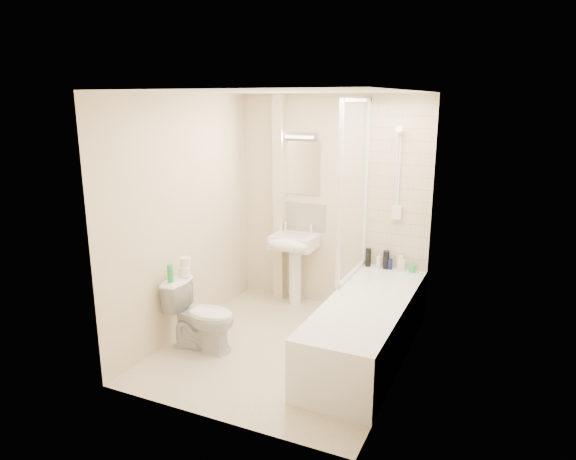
% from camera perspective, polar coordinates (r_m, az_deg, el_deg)
% --- Properties ---
extents(floor, '(2.50, 2.50, 0.00)m').
position_cam_1_polar(floor, '(5.09, -0.36, -12.99)').
color(floor, beige).
rests_on(floor, ground).
extents(wall_back, '(2.20, 0.02, 2.40)m').
position_cam_1_polar(wall_back, '(5.79, 4.86, 2.97)').
color(wall_back, beige).
rests_on(wall_back, ground).
extents(wall_left, '(0.02, 2.50, 2.40)m').
position_cam_1_polar(wall_left, '(5.21, -11.42, 1.45)').
color(wall_left, beige).
rests_on(wall_left, ground).
extents(wall_right, '(0.02, 2.50, 2.40)m').
position_cam_1_polar(wall_right, '(4.33, 12.93, -1.25)').
color(wall_right, beige).
rests_on(wall_right, ground).
extents(ceiling, '(2.20, 2.50, 0.02)m').
position_cam_1_polar(ceiling, '(4.52, -0.41, 15.15)').
color(ceiling, white).
rests_on(ceiling, wall_back).
extents(tile_back, '(0.70, 0.01, 1.75)m').
position_cam_1_polar(tile_back, '(5.53, 12.20, 4.53)').
color(tile_back, beige).
rests_on(tile_back, wall_back).
extents(tile_right, '(0.01, 2.10, 1.75)m').
position_cam_1_polar(tile_right, '(4.47, 13.48, 2.18)').
color(tile_right, beige).
rests_on(tile_right, wall_right).
extents(pipe_boxing, '(0.12, 0.12, 2.40)m').
position_cam_1_polar(pipe_boxing, '(5.97, -0.95, 3.36)').
color(pipe_boxing, beige).
rests_on(pipe_boxing, ground).
extents(splashback, '(0.60, 0.02, 0.30)m').
position_cam_1_polar(splashback, '(5.95, 1.44, 1.64)').
color(splashback, beige).
rests_on(splashback, wall_back).
extents(mirror, '(0.46, 0.01, 0.60)m').
position_cam_1_polar(mirror, '(5.85, 1.47, 6.90)').
color(mirror, white).
rests_on(mirror, wall_back).
extents(strip_light, '(0.42, 0.07, 0.07)m').
position_cam_1_polar(strip_light, '(5.79, 1.40, 10.51)').
color(strip_light, silver).
rests_on(strip_light, wall_back).
extents(bathtub, '(0.70, 2.10, 0.55)m').
position_cam_1_polar(bathtub, '(4.90, 8.76, -10.54)').
color(bathtub, white).
rests_on(bathtub, ground).
extents(shower_screen, '(0.04, 0.92, 1.80)m').
position_cam_1_polar(shower_screen, '(5.20, 7.37, 4.40)').
color(shower_screen, white).
rests_on(shower_screen, bathtub).
extents(shower_fixture, '(0.10, 0.16, 0.99)m').
position_cam_1_polar(shower_fixture, '(5.47, 12.15, 5.71)').
color(shower_fixture, white).
rests_on(shower_fixture, wall_back).
extents(pedestal_sink, '(0.50, 0.47, 0.96)m').
position_cam_1_polar(pedestal_sink, '(5.84, 0.55, -2.23)').
color(pedestal_sink, white).
rests_on(pedestal_sink, ground).
extents(bottle_black_a, '(0.06, 0.06, 0.20)m').
position_cam_1_polar(bottle_black_a, '(5.70, 8.91, -3.03)').
color(bottle_black_a, black).
rests_on(bottle_black_a, bathtub).
extents(bottle_white_a, '(0.05, 0.05, 0.13)m').
position_cam_1_polar(bottle_white_a, '(5.69, 10.04, -3.52)').
color(bottle_white_a, white).
rests_on(bottle_white_a, bathtub).
extents(bottle_black_b, '(0.07, 0.07, 0.20)m').
position_cam_1_polar(bottle_black_b, '(5.66, 10.84, -3.27)').
color(bottle_black_b, black).
rests_on(bottle_black_b, bathtub).
extents(bottle_blue, '(0.05, 0.05, 0.11)m').
position_cam_1_polar(bottle_blue, '(5.66, 11.28, -3.74)').
color(bottle_blue, navy).
rests_on(bottle_blue, bathtub).
extents(bottle_cream, '(0.06, 0.06, 0.16)m').
position_cam_1_polar(bottle_cream, '(5.63, 12.35, -3.62)').
color(bottle_cream, beige).
rests_on(bottle_cream, bathtub).
extents(bottle_white_b, '(0.05, 0.05, 0.13)m').
position_cam_1_polar(bottle_white_b, '(5.63, 12.65, -3.84)').
color(bottle_white_b, silver).
rests_on(bottle_white_b, bathtub).
extents(bottle_green, '(0.07, 0.07, 0.08)m').
position_cam_1_polar(bottle_green, '(5.62, 13.66, -4.17)').
color(bottle_green, green).
rests_on(bottle_green, bathtub).
extents(toilet, '(0.45, 0.71, 0.68)m').
position_cam_1_polar(toilet, '(5.01, -9.56, -9.34)').
color(toilet, white).
rests_on(toilet, ground).
extents(toilet_roll_lower, '(0.11, 0.11, 0.10)m').
position_cam_1_polar(toilet_roll_lower, '(5.05, -11.46, -4.56)').
color(toilet_roll_lower, white).
rests_on(toilet_roll_lower, toilet).
extents(toilet_roll_upper, '(0.10, 0.10, 0.09)m').
position_cam_1_polar(toilet_roll_upper, '(5.04, -11.33, -3.48)').
color(toilet_roll_upper, white).
rests_on(toilet_roll_upper, toilet_roll_lower).
extents(green_bottle, '(0.05, 0.05, 0.17)m').
position_cam_1_polar(green_bottle, '(4.90, -12.95, -4.73)').
color(green_bottle, green).
rests_on(green_bottle, toilet).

